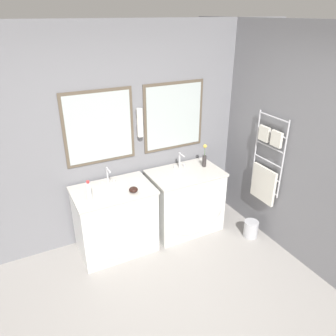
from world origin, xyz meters
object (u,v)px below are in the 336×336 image
object	(u,v)px
vanity_left	(116,221)
toiletry_bottle	(89,191)
vanity_right	(186,201)
amenity_bowl	(133,190)
flower_vase	(204,158)
waste_bin	(251,228)

from	to	relation	value
vanity_left	toiletry_bottle	distance (m)	0.59
vanity_right	amenity_bowl	world-z (taller)	amenity_bowl
vanity_left	toiletry_bottle	xyz separation A→B (m)	(-0.29, -0.06, 0.51)
amenity_bowl	vanity_left	bearing A→B (deg)	145.65
vanity_left	flower_vase	size ratio (longest dim) A/B	2.97
flower_vase	waste_bin	size ratio (longest dim) A/B	1.38
vanity_left	toiletry_bottle	size ratio (longest dim) A/B	4.09
vanity_right	flower_vase	distance (m)	0.61
waste_bin	vanity_right	bearing A→B (deg)	141.60
flower_vase	vanity_left	bearing A→B (deg)	-176.41
waste_bin	flower_vase	bearing A→B (deg)	121.12
amenity_bowl	toiletry_bottle	bearing A→B (deg)	171.81
flower_vase	waste_bin	distance (m)	1.10
toiletry_bottle	amenity_bowl	world-z (taller)	toiletry_bottle
amenity_bowl	waste_bin	size ratio (longest dim) A/B	0.46
vanity_right	waste_bin	size ratio (longest dim) A/B	4.09
flower_vase	waste_bin	xyz separation A→B (m)	(0.37, -0.61, -0.84)
vanity_left	vanity_right	distance (m)	0.96
vanity_right	flower_vase	bearing A→B (deg)	14.70
vanity_left	flower_vase	xyz separation A→B (m)	(1.26, 0.08, 0.52)
vanity_right	amenity_bowl	size ratio (longest dim) A/B	8.97
toiletry_bottle	waste_bin	xyz separation A→B (m)	(1.92, -0.47, -0.82)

